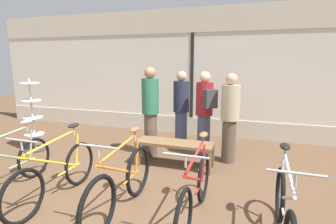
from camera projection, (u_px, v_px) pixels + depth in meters
The scene contains 13 objects.
ground_plane at pixel (132, 199), 3.68m from camera, with size 24.00×24.00×0.00m, color brown.
shop_back_wall at pixel (192, 72), 6.68m from camera, with size 12.00×0.08×3.20m.
bicycle_far_left at pixel (6, 167), 3.84m from camera, with size 0.46×1.73×1.01m.
bicycle_left at pixel (56, 174), 3.60m from camera, with size 0.46×1.73×1.02m.
bicycle_center at pixel (122, 184), 3.28m from camera, with size 0.46×1.74×1.04m.
bicycle_right at pixel (195, 192), 3.10m from camera, with size 0.46×1.74×1.02m.
bicycle_far_right at pixel (284, 213), 2.69m from camera, with size 0.46×1.65×1.01m.
accessory_rack at pixel (33, 121), 5.61m from camera, with size 0.48×0.48×1.55m.
display_bench at pixel (174, 146), 4.77m from camera, with size 1.40×0.44×0.46m.
customer_near_rack at pixel (150, 110), 5.24m from camera, with size 0.35×0.35×1.79m.
customer_by_window at pixel (205, 111), 5.28m from camera, with size 0.53×0.56×1.70m.
customer_mid_floor at pixel (230, 117), 4.88m from camera, with size 0.36×0.36×1.69m.
customer_near_bench at pixel (181, 109), 5.67m from camera, with size 0.42×0.42×1.70m.
Camera 1 is at (1.55, -3.05, 1.91)m, focal length 28.00 mm.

